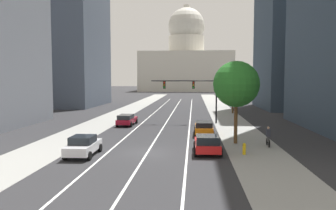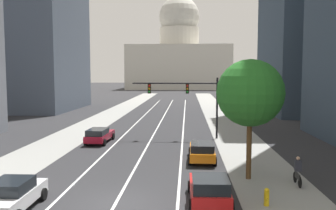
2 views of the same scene
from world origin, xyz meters
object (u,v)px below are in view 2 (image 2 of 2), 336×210
car_white (12,195)px  fire_hydrant (267,197)px  car_red (209,188)px  cyclist (298,171)px  street_tree_near_right (236,86)px  capitol_building (179,57)px  traffic_signal_mast (189,95)px  street_tree_far_right (250,93)px  car_orange (202,151)px  car_crimson (99,135)px

car_white → fire_hydrant: size_ratio=4.71×
car_red → cyclist: size_ratio=2.44×
street_tree_near_right → capitol_building: bearing=95.5°
capitol_building → traffic_signal_mast: size_ratio=5.00×
traffic_signal_mast → street_tree_near_right: 14.94m
street_tree_near_right → street_tree_far_right: bearing=-95.9°
car_white → car_orange: 13.95m
car_orange → cyclist: size_ratio=2.72×
car_white → street_tree_near_right: (14.92, 33.11, 4.08)m
street_tree_far_right → car_red: bearing=-121.6°
capitol_building → street_tree_near_right: (10.22, -105.95, -9.04)m
cyclist → street_tree_near_right: bearing=1.5°
fire_hydrant → street_tree_near_right: bearing=85.2°
car_crimson → fire_hydrant: car_crimson is taller
car_crimson → street_tree_near_right: size_ratio=0.69×
traffic_signal_mast → street_tree_far_right: bearing=-75.1°
car_white → street_tree_far_right: bearing=-64.8°
capitol_building → fire_hydrant: capitol_building is taller
car_white → car_crimson: 16.78m
fire_hydrant → cyclist: bearing=53.3°
car_crimson → traffic_signal_mast: bearing=-69.1°
car_crimson → street_tree_far_right: bearing=-129.9°
car_crimson → street_tree_far_right: (12.12, -10.92, 4.59)m
car_red → cyclist: bearing=-59.7°
traffic_signal_mast → street_tree_far_right: 14.30m
cyclist → street_tree_far_right: size_ratio=0.23×
fire_hydrant → street_tree_far_right: bearing=91.5°
car_white → car_orange: (9.40, 10.31, -0.01)m
fire_hydrant → cyclist: (2.53, 3.39, 0.39)m
traffic_signal_mast → cyclist: (6.31, -14.95, -3.55)m
car_white → street_tree_near_right: 36.54m
car_crimson → fire_hydrant: (12.23, -15.47, -0.29)m
fire_hydrant → street_tree_near_right: size_ratio=0.13×
fire_hydrant → cyclist: size_ratio=0.53×
car_orange → fire_hydrant: 9.43m
car_white → traffic_signal_mast: 21.69m
car_red → car_crimson: size_ratio=0.87×
car_red → street_tree_near_right: street_tree_near_right is taller
cyclist → street_tree_near_right: street_tree_near_right is taller
street_tree_far_right → car_white: bearing=-154.2°
street_tree_far_right → capitol_building: bearing=93.2°
car_red → car_crimson: car_red is taller
cyclist → car_crimson: bearing=52.5°
car_red → fire_hydrant: bearing=-93.9°
traffic_signal_mast → fire_hydrant: (3.78, -18.34, -3.94)m
car_white → street_tree_near_right: street_tree_near_right is taller
car_red → cyclist: cyclist is taller
traffic_signal_mast → street_tree_near_right: size_ratio=1.23×
capitol_building → fire_hydrant: bearing=-86.9°
car_white → car_crimson: size_ratio=0.89×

